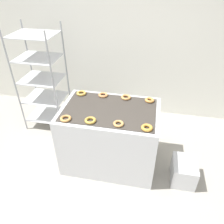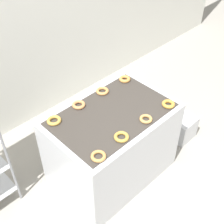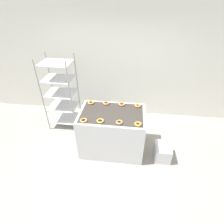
# 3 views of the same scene
# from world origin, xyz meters

# --- Properties ---
(ground_plane) EXTENTS (14.00, 14.00, 0.00)m
(ground_plane) POSITION_xyz_m (0.00, 0.00, 0.00)
(ground_plane) COLOR #9E998E
(wall_back) EXTENTS (8.00, 0.05, 2.80)m
(wall_back) POSITION_xyz_m (0.00, 2.12, 1.40)
(wall_back) COLOR silver
(wall_back) RESTS_ON ground_plane
(fryer_machine) EXTENTS (1.27, 0.84, 0.91)m
(fryer_machine) POSITION_xyz_m (0.00, 0.67, 0.45)
(fryer_machine) COLOR silver
(fryer_machine) RESTS_ON ground_plane
(baking_rack_cart) EXTENTS (0.68, 0.56, 1.73)m
(baking_rack_cart) POSITION_xyz_m (-1.28, 1.38, 0.88)
(baking_rack_cart) COLOR gray
(baking_rack_cart) RESTS_ON ground_plane
(glaze_bin) EXTENTS (0.31, 0.38, 0.31)m
(glaze_bin) POSITION_xyz_m (1.04, 0.51, 0.16)
(glaze_bin) COLOR silver
(glaze_bin) RESTS_ON ground_plane
(donut_near_left) EXTENTS (0.13, 0.13, 0.03)m
(donut_near_left) POSITION_xyz_m (-0.47, 0.36, 0.92)
(donut_near_left) COLOR #C18848
(donut_near_left) RESTS_ON fryer_machine
(donut_near_midleft) EXTENTS (0.14, 0.14, 0.03)m
(donut_near_midleft) POSITION_xyz_m (-0.17, 0.38, 0.92)
(donut_near_midleft) COLOR #BA8E3B
(donut_near_midleft) RESTS_ON fryer_machine
(donut_near_midright) EXTENTS (0.12, 0.12, 0.03)m
(donut_near_midright) POSITION_xyz_m (0.16, 0.38, 0.92)
(donut_near_midright) COLOR tan
(donut_near_midright) RESTS_ON fryer_machine
(donut_near_right) EXTENTS (0.13, 0.13, 0.04)m
(donut_near_right) POSITION_xyz_m (0.49, 0.36, 0.93)
(donut_near_right) COLOR gold
(donut_near_right) RESTS_ON fryer_machine
(donut_far_left) EXTENTS (0.14, 0.14, 0.03)m
(donut_far_left) POSITION_xyz_m (-0.47, 0.97, 0.93)
(donut_far_left) COLOR gold
(donut_far_left) RESTS_ON fryer_machine
(donut_far_midleft) EXTENTS (0.13, 0.13, 0.03)m
(donut_far_midleft) POSITION_xyz_m (-0.16, 0.99, 0.93)
(donut_far_midleft) COLOR #C7844E
(donut_far_midleft) RESTS_ON fryer_machine
(donut_far_midright) EXTENTS (0.14, 0.14, 0.03)m
(donut_far_midright) POSITION_xyz_m (0.16, 0.98, 0.93)
(donut_far_midright) COLOR #C78749
(donut_far_midright) RESTS_ON fryer_machine
(donut_far_right) EXTENTS (0.13, 0.13, 0.04)m
(donut_far_right) POSITION_xyz_m (0.49, 0.97, 0.93)
(donut_far_right) COLOR #CE8943
(donut_far_right) RESTS_ON fryer_machine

